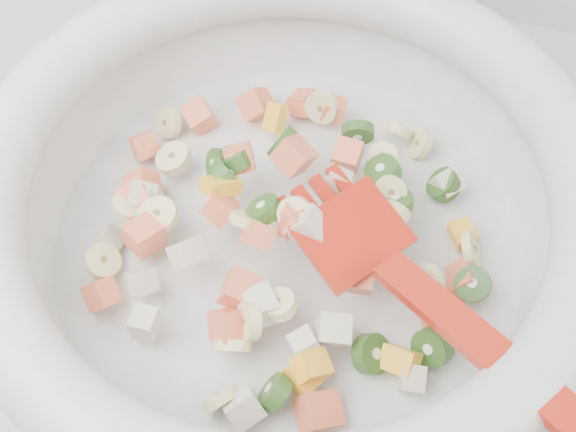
# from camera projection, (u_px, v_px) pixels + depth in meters

# --- Properties ---
(counter) EXTENTS (2.00, 0.60, 0.90)m
(counter) POSITION_uv_depth(u_px,v_px,m) (291.00, 408.00, 0.94)
(counter) COLOR #A7A7AD
(counter) RESTS_ON ground
(mixing_bowl) EXTENTS (0.47, 0.44, 0.13)m
(mixing_bowl) POSITION_uv_depth(u_px,v_px,m) (288.00, 203.00, 0.50)
(mixing_bowl) COLOR silver
(mixing_bowl) RESTS_ON counter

